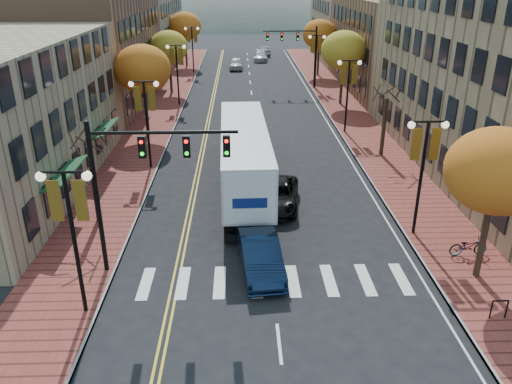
{
  "coord_description": "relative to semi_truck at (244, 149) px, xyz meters",
  "views": [
    {
      "loc": [
        -1.31,
        -16.37,
        12.3
      ],
      "look_at": [
        -0.56,
        6.76,
        2.2
      ],
      "focal_mm": 35.0,
      "sensor_mm": 36.0,
      "label": 1
    }
  ],
  "objects": [
    {
      "name": "tree_right_d",
      "position": [
        10.12,
        37.09,
        2.89
      ],
      "size": [
        4.35,
        4.35,
        7.0
      ],
      "color": "#382619",
      "rests_on": "sidewalk_right"
    },
    {
      "name": "building_left_far",
      "position": [
        -15.88,
        48.09,
        2.35
      ],
      "size": [
        12.0,
        26.0,
        9.5
      ],
      "primitive_type": "cube",
      "color": "#9E8966",
      "rests_on": "ground"
    },
    {
      "name": "ground",
      "position": [
        1.12,
        -12.91,
        -2.4
      ],
      "size": [
        200.0,
        200.0,
        0.0
      ],
      "primitive_type": "plane",
      "color": "black",
      "rests_on": "ground"
    },
    {
      "name": "navy_sedan",
      "position": [
        0.62,
        -9.97,
        -1.6
      ],
      "size": [
        2.19,
        5.0,
        1.6
      ],
      "primitive_type": "imported",
      "rotation": [
        0.0,
        0.0,
        0.11
      ],
      "color": "#0C1B33",
      "rests_on": "ground"
    },
    {
      "name": "car_far_oncoming",
      "position": [
        3.91,
        55.58,
        -1.68
      ],
      "size": [
        2.06,
        4.53,
        1.44
      ],
      "primitive_type": "imported",
      "rotation": [
        0.0,
        0.0,
        3.27
      ],
      "color": "#9F9EA6",
      "rests_on": "ground"
    },
    {
      "name": "building_left_mid",
      "position": [
        -15.88,
        23.09,
        3.1
      ],
      "size": [
        12.0,
        24.0,
        11.0
      ],
      "primitive_type": "cube",
      "color": "brown",
      "rests_on": "ground"
    },
    {
      "name": "bicycle",
      "position": [
        10.44,
        -9.22,
        -1.77
      ],
      "size": [
        1.85,
        0.75,
        0.95
      ],
      "primitive_type": "imported",
      "rotation": [
        0.0,
        0.0,
        1.63
      ],
      "color": "gray",
      "rests_on": "sidewalk_right"
    },
    {
      "name": "lamp_left_b",
      "position": [
        -6.38,
        3.09,
        1.89
      ],
      "size": [
        1.96,
        0.36,
        6.05
      ],
      "color": "black",
      "rests_on": "ground"
    },
    {
      "name": "sidewalk_left",
      "position": [
        -7.88,
        19.59,
        -2.33
      ],
      "size": [
        4.0,
        85.0,
        0.15
      ],
      "primitive_type": "cube",
      "color": "brown",
      "rests_on": "ground"
    },
    {
      "name": "tree_right_a",
      "position": [
        10.12,
        -10.91,
        2.65
      ],
      "size": [
        4.16,
        4.16,
        6.69
      ],
      "color": "#382619",
      "rests_on": "sidewalk_right"
    },
    {
      "name": "car_far_white",
      "position": [
        -0.68,
        42.47,
        -1.61
      ],
      "size": [
        1.93,
        4.65,
        1.58
      ],
      "primitive_type": "imported",
      "rotation": [
        0.0,
        0.0,
        -0.02
      ],
      "color": "beige",
      "rests_on": "ground"
    },
    {
      "name": "tree_left_c",
      "position": [
        -7.88,
        27.09,
        2.65
      ],
      "size": [
        4.16,
        4.16,
        6.69
      ],
      "color": "#382619",
      "rests_on": "sidewalk_left"
    },
    {
      "name": "lamp_left_c",
      "position": [
        -6.38,
        21.09,
        1.89
      ],
      "size": [
        1.96,
        0.36,
        6.05
      ],
      "color": "black",
      "rests_on": "ground"
    },
    {
      "name": "lamp_left_d",
      "position": [
        -6.38,
        39.09,
        1.89
      ],
      "size": [
        1.96,
        0.36,
        6.05
      ],
      "color": "black",
      "rests_on": "ground"
    },
    {
      "name": "tree_left_a",
      "position": [
        -7.88,
        -4.91,
        -0.15
      ],
      "size": [
        0.28,
        0.28,
        4.2
      ],
      "color": "#382619",
      "rests_on": "sidewalk_left"
    },
    {
      "name": "semi_truck",
      "position": [
        0.0,
        0.0,
        0.0
      ],
      "size": [
        3.05,
        16.49,
        4.11
      ],
      "rotation": [
        0.0,
        0.0,
        0.03
      ],
      "color": "black",
      "rests_on": "ground"
    },
    {
      "name": "tree_left_d",
      "position": [
        -7.88,
        45.09,
        3.2
      ],
      "size": [
        4.61,
        4.61,
        7.42
      ],
      "color": "#382619",
      "rests_on": "sidewalk_left"
    },
    {
      "name": "building_right_mid",
      "position": [
        19.62,
        29.09,
        2.6
      ],
      "size": [
        15.0,
        24.0,
        10.0
      ],
      "primitive_type": "cube",
      "color": "brown",
      "rests_on": "ground"
    },
    {
      "name": "lamp_left_a",
      "position": [
        -6.38,
        -12.91,
        1.89
      ],
      "size": [
        1.96,
        0.36,
        6.05
      ],
      "color": "black",
      "rests_on": "ground"
    },
    {
      "name": "sidewalk_right",
      "position": [
        10.12,
        19.59,
        -2.33
      ],
      "size": [
        4.0,
        85.0,
        0.15
      ],
      "primitive_type": "cube",
      "color": "brown",
      "rests_on": "ground"
    },
    {
      "name": "tree_right_b",
      "position": [
        10.12,
        5.09,
        -0.15
      ],
      "size": [
        0.28,
        0.28,
        4.2
      ],
      "color": "#382619",
      "rests_on": "sidewalk_right"
    },
    {
      "name": "tree_left_b",
      "position": [
        -7.88,
        11.09,
        3.05
      ],
      "size": [
        4.48,
        4.48,
        7.21
      ],
      "color": "#382619",
      "rests_on": "sidewalk_left"
    },
    {
      "name": "car_far_silver",
      "position": [
        3.12,
        49.84,
        -1.67
      ],
      "size": [
        2.34,
        5.15,
        1.46
      ],
      "primitive_type": "imported",
      "rotation": [
        0.0,
        0.0,
        -0.06
      ],
      "color": "#B0B0B8",
      "rests_on": "ground"
    },
    {
      "name": "tree_right_c",
      "position": [
        10.12,
        21.09,
        3.05
      ],
      "size": [
        4.48,
        4.48,
        7.21
      ],
      "color": "#382619",
      "rests_on": "sidewalk_right"
    },
    {
      "name": "lamp_right_a",
      "position": [
        8.62,
        -6.91,
        1.89
      ],
      "size": [
        1.96,
        0.36,
        6.05
      ],
      "color": "black",
      "rests_on": "ground"
    },
    {
      "name": "lamp_right_b",
      "position": [
        8.62,
        11.09,
        1.89
      ],
      "size": [
        1.96,
        0.36,
        6.05
      ],
      "color": "black",
      "rests_on": "ground"
    },
    {
      "name": "black_suv",
      "position": [
        1.86,
        -3.21,
        -1.68
      ],
      "size": [
        3.03,
        5.44,
        1.44
      ],
      "primitive_type": "imported",
      "rotation": [
        0.0,
        0.0,
        -0.13
      ],
      "color": "black",
      "rests_on": "ground"
    },
    {
      "name": "lamp_right_c",
      "position": [
        8.62,
        29.09,
        1.89
      ],
      "size": [
        1.96,
        0.36,
        6.05
      ],
      "color": "black",
      "rests_on": "ground"
    },
    {
      "name": "traffic_mast_near",
      "position": [
        -4.35,
        -9.91,
        2.52
      ],
      "size": [
        6.1,
        0.35,
        7.0
      ],
      "color": "black",
      "rests_on": "ground"
    },
    {
      "name": "traffic_mast_far",
      "position": [
        6.6,
        29.09,
        2.52
      ],
      "size": [
        6.1,
        0.34,
        7.0
      ],
      "color": "black",
      "rests_on": "ground"
    },
    {
      "name": "building_right_far",
      "position": [
        19.62,
        51.09,
        3.1
      ],
      "size": [
        15.0,
        20.0,
        11.0
      ],
      "primitive_type": "cube",
      "color": "#9E8966",
      "rests_on": "ground"
    }
  ]
}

